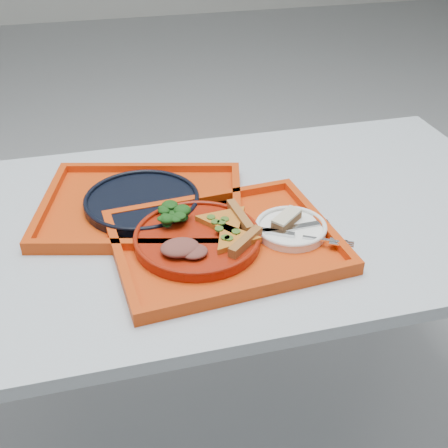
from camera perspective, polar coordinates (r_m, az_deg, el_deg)
The scene contains 14 objects.
ground at distance 1.78m, azimuth -2.58°, elevation -20.05°, with size 10.00×10.00×0.00m, color gray.
table at distance 1.30m, azimuth -3.33°, elevation -2.17°, with size 1.60×0.80×0.75m.
tray_main at distance 1.16m, azimuth 0.04°, elevation -2.09°, with size 0.45×0.35×0.01m, color #C0360A.
tray_far at distance 1.30m, azimuth -8.28°, elevation 1.69°, with size 0.45×0.35×0.01m, color #C0360A.
dinner_plate at distance 1.15m, azimuth -2.73°, elevation -1.60°, with size 0.26×0.26×0.02m, color maroon.
side_plate at distance 1.19m, azimuth 6.80°, elevation -0.58°, with size 0.15×0.15×0.01m, color white.
navy_plate at distance 1.29m, azimuth -8.33°, elevation 2.21°, with size 0.26×0.26×0.02m, color black.
pizza_slice_a at distance 1.13m, azimuth 0.97°, elevation -1.32°, with size 0.11×0.10×0.02m, color gold, non-canonical shape.
pizza_slice_b at distance 1.18m, azimuth 0.15°, elevation 0.47°, with size 0.13×0.11×0.02m, color gold, non-canonical shape.
salad_heap at distance 1.19m, azimuth -5.63°, elevation 1.24°, with size 0.08×0.07×0.04m, color black.
meat_portion at distance 1.10m, azimuth -4.50°, elevation -2.40°, with size 0.08×0.06×0.02m, color brown.
dessert_bar at distance 1.20m, azimuth 6.38°, elevation 0.52°, with size 0.08×0.07×0.02m.
knife at distance 1.18m, azimuth 6.52°, elevation -0.37°, with size 0.18×0.02×0.01m, color silver.
fork at distance 1.16m, azimuth 7.91°, elevation -1.23°, with size 0.18×0.02×0.01m, color silver.
Camera 1 is at (-0.18, -1.04, 1.44)m, focal length 45.00 mm.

